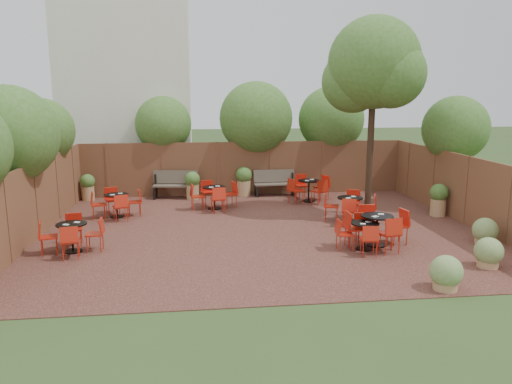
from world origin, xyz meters
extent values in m
plane|color=#354F23|center=(0.00, 0.00, 0.00)|extent=(80.00, 80.00, 0.00)
cube|color=#341A15|center=(0.00, 0.00, 0.01)|extent=(12.00, 10.00, 0.02)
cube|color=#563020|center=(0.00, 5.00, 1.00)|extent=(12.00, 0.08, 2.00)
cube|color=#563020|center=(-6.00, 0.00, 1.00)|extent=(0.08, 10.00, 2.00)
cube|color=#563020|center=(6.00, 0.00, 1.00)|extent=(0.08, 10.00, 2.00)
cube|color=silver|center=(-4.50, 8.00, 4.00)|extent=(5.00, 4.00, 8.00)
sphere|color=#3A6520|center=(-6.60, 3.00, 2.61)|extent=(2.04, 2.04, 2.04)
sphere|color=#3A6520|center=(-6.50, 0.00, 2.75)|extent=(2.50, 2.50, 2.50)
sphere|color=#3A6520|center=(-3.00, 5.70, 2.63)|extent=(2.10, 2.10, 2.10)
sphere|color=#3A6520|center=(0.50, 5.60, 2.83)|extent=(2.78, 2.78, 2.78)
sphere|color=#3A6520|center=(3.50, 5.80, 2.77)|extent=(2.56, 2.56, 2.56)
sphere|color=#3A6520|center=(6.60, 2.00, 2.64)|extent=(2.13, 2.13, 2.13)
cylinder|color=black|center=(3.57, 1.48, 2.47)|extent=(0.26, 0.26, 4.89)
sphere|color=#3A6520|center=(3.57, 1.48, 4.67)|extent=(2.76, 2.76, 2.76)
sphere|color=#3A6520|center=(3.07, 1.88, 4.13)|extent=(1.93, 1.93, 1.93)
sphere|color=#3A6520|center=(3.97, 1.08, 4.32)|extent=(2.02, 2.02, 2.02)
cube|color=brown|center=(-2.56, 4.55, 0.48)|extent=(1.66, 0.69, 0.05)
cube|color=brown|center=(-2.56, 4.76, 0.77)|extent=(1.61, 0.33, 0.49)
cube|color=black|center=(-3.29, 4.55, 0.23)|extent=(0.13, 0.49, 0.43)
cube|color=black|center=(-1.84, 4.55, 0.23)|extent=(0.13, 0.49, 0.43)
cube|color=brown|center=(1.08, 4.55, 0.46)|extent=(1.57, 0.55, 0.05)
cube|color=brown|center=(1.08, 4.76, 0.74)|extent=(1.55, 0.20, 0.47)
cube|color=black|center=(0.38, 4.55, 0.23)|extent=(0.09, 0.47, 0.41)
cube|color=black|center=(1.78, 4.55, 0.23)|extent=(0.09, 0.47, 0.41)
cylinder|color=black|center=(2.71, 0.59, 0.03)|extent=(0.43, 0.43, 0.03)
cylinder|color=black|center=(2.71, 0.59, 0.38)|extent=(0.05, 0.05, 0.69)
cylinder|color=black|center=(2.71, 0.59, 0.74)|extent=(0.75, 0.75, 0.03)
cube|color=white|center=(2.83, 0.67, 0.76)|extent=(0.16, 0.14, 0.01)
cube|color=white|center=(2.61, 0.47, 0.76)|extent=(0.16, 0.14, 0.01)
cylinder|color=black|center=(2.65, -1.79, 0.04)|extent=(0.46, 0.46, 0.03)
cylinder|color=black|center=(2.65, -1.79, 0.41)|extent=(0.05, 0.05, 0.73)
cylinder|color=black|center=(2.65, -1.79, 0.78)|extent=(0.80, 0.80, 0.03)
cube|color=white|center=(2.78, -1.70, 0.81)|extent=(0.16, 0.12, 0.02)
cube|color=white|center=(2.55, -1.91, 0.81)|extent=(0.16, 0.12, 0.02)
cylinder|color=black|center=(-4.77, -1.39, 0.03)|extent=(0.42, 0.42, 0.03)
cylinder|color=black|center=(-4.77, -1.39, 0.37)|extent=(0.05, 0.05, 0.66)
cylinder|color=black|center=(-4.77, -1.39, 0.71)|extent=(0.72, 0.72, 0.03)
cube|color=white|center=(-4.66, -1.32, 0.73)|extent=(0.14, 0.11, 0.01)
cube|color=white|center=(-4.87, -1.51, 0.73)|extent=(0.14, 0.11, 0.01)
cylinder|color=black|center=(-4.25, 1.96, 0.03)|extent=(0.42, 0.42, 0.03)
cylinder|color=black|center=(-4.25, 1.96, 0.38)|extent=(0.05, 0.05, 0.68)
cylinder|color=black|center=(-4.25, 1.96, 0.72)|extent=(0.73, 0.73, 0.03)
cube|color=white|center=(-4.13, 2.04, 0.75)|extent=(0.16, 0.13, 0.01)
cube|color=white|center=(-4.35, 1.85, 0.75)|extent=(0.16, 0.13, 0.01)
cylinder|color=black|center=(2.25, -2.04, 0.03)|extent=(0.40, 0.40, 0.03)
cylinder|color=black|center=(2.25, -2.04, 0.35)|extent=(0.05, 0.05, 0.63)
cylinder|color=black|center=(2.25, -2.04, 0.68)|extent=(0.68, 0.68, 0.03)
cube|color=white|center=(2.36, -1.97, 0.70)|extent=(0.13, 0.10, 0.01)
cube|color=white|center=(2.16, -2.15, 0.70)|extent=(0.13, 0.10, 0.01)
cylinder|color=black|center=(2.11, 3.43, 0.04)|extent=(0.45, 0.45, 0.03)
cylinder|color=black|center=(2.11, 3.43, 0.40)|extent=(0.05, 0.05, 0.72)
cylinder|color=black|center=(2.11, 3.43, 0.77)|extent=(0.78, 0.78, 0.03)
cube|color=white|center=(2.23, 3.51, 0.79)|extent=(0.17, 0.14, 0.02)
cube|color=white|center=(2.01, 3.31, 0.79)|extent=(0.17, 0.14, 0.02)
cylinder|color=black|center=(-1.23, 2.69, 0.03)|extent=(0.44, 0.44, 0.03)
cylinder|color=black|center=(-1.23, 2.69, 0.39)|extent=(0.05, 0.05, 0.70)
cylinder|color=black|center=(-1.23, 2.69, 0.75)|extent=(0.76, 0.76, 0.03)
cube|color=white|center=(-1.11, 2.77, 0.77)|extent=(0.16, 0.13, 0.01)
cube|color=white|center=(-1.33, 2.57, 0.77)|extent=(0.16, 0.13, 0.01)
cylinder|color=#A88154|center=(-1.95, 4.35, 0.28)|extent=(0.45, 0.45, 0.52)
sphere|color=#3A6520|center=(-1.95, 4.35, 0.74)|extent=(0.54, 0.54, 0.54)
cylinder|color=#A88154|center=(-0.06, 4.70, 0.30)|extent=(0.49, 0.49, 0.56)
sphere|color=#3A6520|center=(-0.06, 4.70, 0.81)|extent=(0.59, 0.59, 0.59)
cylinder|color=#A88154|center=(-5.65, 4.58, 0.27)|extent=(0.43, 0.43, 0.49)
sphere|color=#3A6520|center=(-5.65, 4.58, 0.70)|extent=(0.51, 0.51, 0.51)
cylinder|color=#A88154|center=(5.65, 0.94, 0.28)|extent=(0.46, 0.46, 0.53)
sphere|color=#3A6520|center=(5.65, 0.94, 0.75)|extent=(0.55, 0.55, 0.55)
cylinder|color=#A88154|center=(4.54, -3.56, 0.12)|extent=(0.45, 0.45, 0.21)
sphere|color=olive|center=(4.54, -3.56, 0.38)|extent=(0.62, 0.62, 0.62)
cylinder|color=#A88154|center=(2.99, -4.65, 0.13)|extent=(0.46, 0.46, 0.21)
sphere|color=olive|center=(2.99, -4.65, 0.39)|extent=(0.63, 0.63, 0.63)
cylinder|color=#A88154|center=(5.42, -1.99, 0.12)|extent=(0.46, 0.46, 0.21)
sphere|color=olive|center=(5.42, -1.99, 0.39)|extent=(0.63, 0.63, 0.63)
camera|label=1|loc=(-1.74, -13.14, 3.77)|focal=34.45mm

